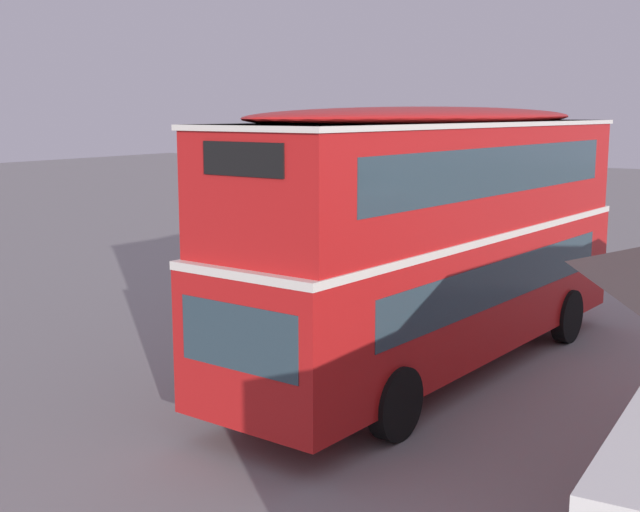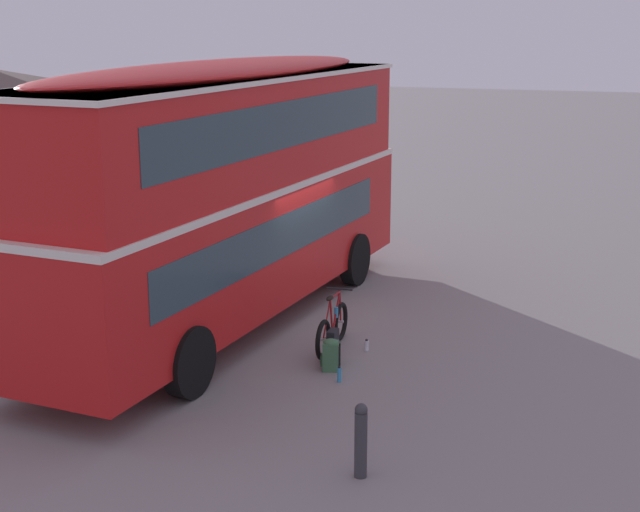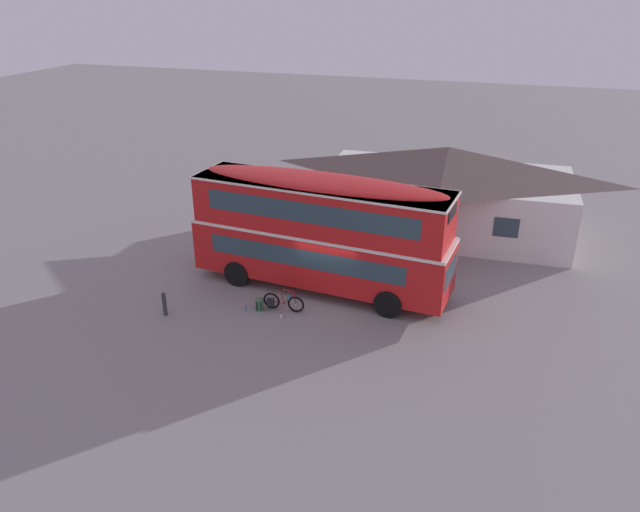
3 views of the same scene
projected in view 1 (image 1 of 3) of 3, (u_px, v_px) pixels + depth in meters
ground_plane at (386, 371)px, 15.31m from camera, size 120.00×120.00×0.00m
double_decker_bus at (439, 228)px, 14.97m from camera, size 10.83×3.47×4.79m
touring_bicycle at (352, 324)px, 17.26m from camera, size 1.69×0.48×0.98m
backpack_on_ground at (361, 319)px, 18.11m from camera, size 0.34×0.36×0.51m
water_bottle_clear_plastic at (325, 335)px, 17.45m from camera, size 0.08×0.08×0.21m
water_bottle_blue_sports at (360, 319)px, 18.67m from camera, size 0.07×0.07×0.26m
kerb_bollard at (375, 276)px, 21.58m from camera, size 0.16×0.16×0.97m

